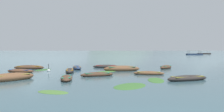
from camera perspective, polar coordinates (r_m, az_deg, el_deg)
name	(u,v)px	position (r m, az deg, el deg)	size (l,w,h in m)	color
ground_plane	(115,50)	(1506.79, 0.90, 1.42)	(6000.00, 6000.00, 0.00)	#385660
mountain_1	(29,29)	(2239.50, -20.34, 6.58)	(1496.40, 1496.40, 407.97)	slate
mountain_2	(113,36)	(2092.74, 0.38, 5.15)	(850.05, 850.05, 270.46)	slate
mountain_3	(197,38)	(2111.67, 20.84, 4.42)	(896.14, 896.14, 226.33)	slate
rowboat_0	(187,78)	(20.07, 18.71, -5.41)	(4.16, 2.61, 0.55)	#2D2826
rowboat_1	(70,71)	(26.41, -10.73, -3.70)	(1.60, 3.99, 0.56)	#2D2826
rowboat_2	(97,75)	(22.08, -3.85, -4.75)	(3.47, 2.09, 0.51)	#4C3323
rowboat_3	(20,71)	(27.92, -22.38, -3.55)	(3.53, 1.82, 0.49)	brown
rowboat_4	(29,67)	(32.40, -20.44, -2.76)	(4.10, 1.28, 0.66)	#4C3323
rowboat_5	(66,78)	(19.61, -11.56, -5.57)	(1.55, 3.33, 0.50)	#4C3323
rowboat_6	(122,69)	(27.70, 2.48, -3.28)	(4.74, 2.28, 0.81)	brown
rowboat_7	(10,77)	(20.82, -24.53, -5.02)	(3.72, 4.33, 0.80)	brown
rowboat_8	(106,66)	(32.80, -1.55, -2.68)	(3.88, 1.25, 0.53)	#2D2826
rowboat_9	(77,68)	(30.47, -8.94, -2.98)	(1.93, 3.53, 0.60)	navy
rowboat_10	(166,67)	(31.89, 13.61, -2.80)	(2.62, 3.14, 0.61)	#4C3323
rowboat_11	(149,73)	(23.79, 9.38, -4.35)	(3.35, 1.51, 0.46)	brown
ferry_0	(204,54)	(150.09, 22.47, 0.59)	(8.54, 5.03, 2.54)	#2D2826
ferry_1	(194,54)	(126.98, 20.29, 0.47)	(8.39, 3.23, 2.54)	navy
mooring_buoy	(49,71)	(28.01, -15.88, -3.60)	(0.38, 0.38, 1.03)	silver
weed_patch_0	(21,71)	(29.89, -22.25, -3.52)	(1.24, 1.50, 0.14)	#477033
weed_patch_2	(130,86)	(16.05, 4.65, -7.69)	(3.41, 2.01, 0.14)	#38662D
weed_patch_3	(156,80)	(19.42, 11.13, -6.11)	(3.49, 1.36, 0.14)	#38662D
weed_patch_4	(43,70)	(30.37, -17.17, -3.40)	(3.25, 1.40, 0.14)	#2D5628
weed_patch_5	(53,92)	(14.19, -14.87, -8.96)	(2.15, 1.14, 0.14)	#477033
weed_patch_6	(105,72)	(26.34, -1.84, -4.08)	(3.51, 1.37, 0.14)	#38662D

